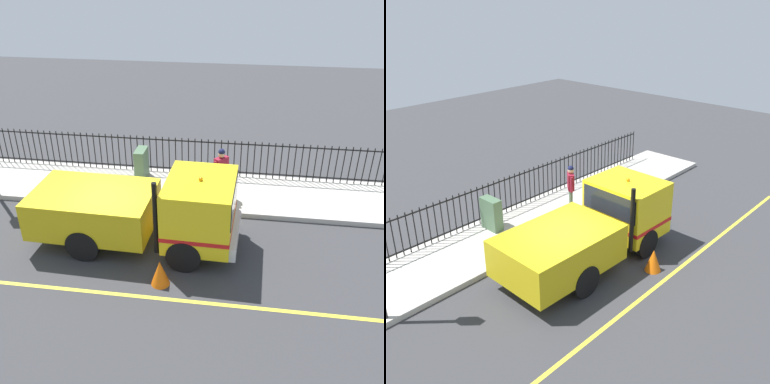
{
  "view_description": "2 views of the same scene",
  "coord_description": "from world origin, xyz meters",
  "views": [
    {
      "loc": [
        -10.57,
        -3.85,
        7.64
      ],
      "look_at": [
        0.77,
        -2.23,
        1.28
      ],
      "focal_mm": 40.55,
      "sensor_mm": 36.0,
      "label": 1
    },
    {
      "loc": [
        -8.18,
        8.44,
        7.85
      ],
      "look_at": [
        1.04,
        -1.66,
        1.78
      ],
      "focal_mm": 42.19,
      "sensor_mm": 36.0,
      "label": 2
    }
  ],
  "objects": [
    {
      "name": "iron_fence",
      "position": [
        4.22,
        0.0,
        0.9
      ],
      "size": [
        0.04,
        18.49,
        1.43
      ],
      "color": "black",
      "rests_on": "sidewalk_slab"
    },
    {
      "name": "sidewalk_slab",
      "position": [
        3.0,
        0.0,
        0.09
      ],
      "size": [
        2.88,
        21.71,
        0.17
      ],
      "primitive_type": "cube",
      "color": "#B7B2A8",
      "rests_on": "ground"
    },
    {
      "name": "utility_cabinet",
      "position": [
        3.57,
        0.06,
        0.75
      ],
      "size": [
        0.81,
        0.37,
        1.16
      ],
      "primitive_type": "cube",
      "color": "#4C6B4C",
      "rests_on": "sidewalk_slab"
    },
    {
      "name": "traffic_cone",
      "position": [
        -1.97,
        -1.78,
        0.36
      ],
      "size": [
        0.5,
        0.5,
        0.72
      ],
      "primitive_type": "cone",
      "color": "orange",
      "rests_on": "ground"
    },
    {
      "name": "work_truck",
      "position": [
        -0.25,
        -1.21,
        1.23
      ],
      "size": [
        2.47,
        6.07,
        2.6
      ],
      "rotation": [
        0.0,
        0.0,
        3.11
      ],
      "color": "yellow",
      "rests_on": "ground"
    },
    {
      "name": "lane_marking",
      "position": [
        -2.54,
        0.0,
        0.0
      ],
      "size": [
        0.12,
        19.54,
        0.01
      ],
      "primitive_type": "cube",
      "color": "yellow",
      "rests_on": "ground"
    },
    {
      "name": "worker_standing",
      "position": [
        2.59,
        -2.96,
        1.27
      ],
      "size": [
        0.53,
        0.5,
        1.79
      ],
      "rotation": [
        0.0,
        0.0,
        2.43
      ],
      "color": "maroon",
      "rests_on": "sidewalk_slab"
    },
    {
      "name": "ground_plane",
      "position": [
        0.0,
        0.0,
        0.0
      ],
      "size": [
        47.75,
        47.75,
        0.0
      ],
      "primitive_type": "plane",
      "color": "#38383A",
      "rests_on": "ground"
    }
  ]
}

